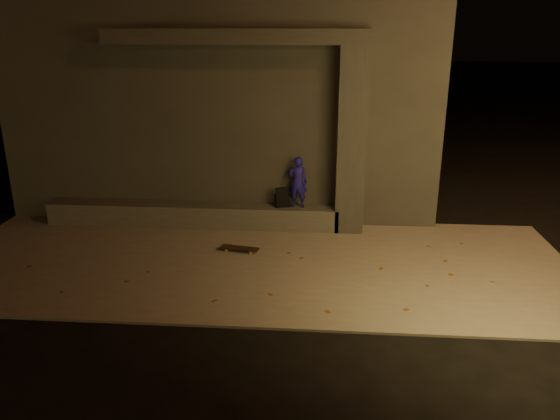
# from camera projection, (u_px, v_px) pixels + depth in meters

# --- Properties ---
(ground) EXTENTS (120.00, 120.00, 0.00)m
(ground) POSITION_uv_depth(u_px,v_px,m) (237.00, 321.00, 7.72)
(ground) COLOR black
(ground) RESTS_ON ground
(sidewalk) EXTENTS (11.00, 4.40, 0.04)m
(sidewalk) POSITION_uv_depth(u_px,v_px,m) (254.00, 262.00, 9.60)
(sidewalk) COLOR slate
(sidewalk) RESTS_ON ground
(building) EXTENTS (9.00, 5.10, 5.22)m
(building) POSITION_uv_depth(u_px,v_px,m) (235.00, 85.00, 13.09)
(building) COLOR #3A3735
(building) RESTS_ON ground
(ledge) EXTENTS (6.00, 0.55, 0.45)m
(ledge) POSITION_uv_depth(u_px,v_px,m) (193.00, 214.00, 11.29)
(ledge) COLOR #4D4B46
(ledge) RESTS_ON sidewalk
(column) EXTENTS (0.55, 0.55, 3.60)m
(column) POSITION_uv_depth(u_px,v_px,m) (351.00, 142.00, 10.54)
(column) COLOR #3A3735
(column) RESTS_ON sidewalk
(canopy) EXTENTS (5.00, 0.70, 0.28)m
(canopy) POSITION_uv_depth(u_px,v_px,m) (237.00, 36.00, 10.13)
(canopy) COLOR #3A3735
(canopy) RESTS_ON column
(skateboarder) EXTENTS (0.39, 0.27, 1.03)m
(skateboarder) POSITION_uv_depth(u_px,v_px,m) (298.00, 182.00, 10.89)
(skateboarder) COLOR #1E179B
(skateboarder) RESTS_ON ledge
(backpack) EXTENTS (0.34, 0.28, 0.42)m
(backpack) POSITION_uv_depth(u_px,v_px,m) (282.00, 199.00, 11.03)
(backpack) COLOR black
(backpack) RESTS_ON ledge
(skateboard) EXTENTS (0.74, 0.31, 0.08)m
(skateboard) POSITION_uv_depth(u_px,v_px,m) (240.00, 248.00, 9.98)
(skateboard) COLOR black
(skateboard) RESTS_ON sidewalk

